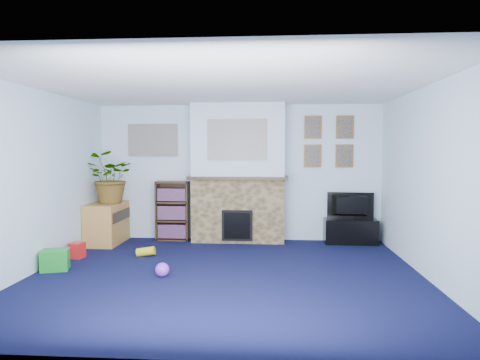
# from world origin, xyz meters

# --- Properties ---
(floor) EXTENTS (5.00, 4.50, 0.01)m
(floor) POSITION_xyz_m (0.00, 0.00, 0.00)
(floor) COLOR #0E1035
(floor) RESTS_ON ground
(ceiling) EXTENTS (5.00, 4.50, 0.01)m
(ceiling) POSITION_xyz_m (0.00, 0.00, 2.40)
(ceiling) COLOR white
(ceiling) RESTS_ON wall_back
(wall_back) EXTENTS (5.00, 0.04, 2.40)m
(wall_back) POSITION_xyz_m (0.00, 2.25, 1.20)
(wall_back) COLOR silver
(wall_back) RESTS_ON ground
(wall_front) EXTENTS (5.00, 0.04, 2.40)m
(wall_front) POSITION_xyz_m (0.00, -2.25, 1.20)
(wall_front) COLOR silver
(wall_front) RESTS_ON ground
(wall_left) EXTENTS (0.04, 4.50, 2.40)m
(wall_left) POSITION_xyz_m (-2.50, 0.00, 1.20)
(wall_left) COLOR silver
(wall_left) RESTS_ON ground
(wall_right) EXTENTS (0.04, 4.50, 2.40)m
(wall_right) POSITION_xyz_m (2.50, 0.00, 1.20)
(wall_right) COLOR silver
(wall_right) RESTS_ON ground
(chimney_breast) EXTENTS (1.72, 0.50, 2.40)m
(chimney_breast) POSITION_xyz_m (0.00, 2.05, 1.18)
(chimney_breast) COLOR brown
(chimney_breast) RESTS_ON ground
(collage_main) EXTENTS (1.00, 0.03, 0.68)m
(collage_main) POSITION_xyz_m (0.00, 1.84, 1.78)
(collage_main) COLOR gray
(collage_main) RESTS_ON chimney_breast
(collage_left) EXTENTS (0.90, 0.03, 0.58)m
(collage_left) POSITION_xyz_m (-1.55, 2.23, 1.78)
(collage_left) COLOR gray
(collage_left) RESTS_ON wall_back
(portrait_tl) EXTENTS (0.30, 0.03, 0.40)m
(portrait_tl) POSITION_xyz_m (1.30, 2.23, 2.00)
(portrait_tl) COLOR brown
(portrait_tl) RESTS_ON wall_back
(portrait_tr) EXTENTS (0.30, 0.03, 0.40)m
(portrait_tr) POSITION_xyz_m (1.85, 2.23, 2.00)
(portrait_tr) COLOR brown
(portrait_tr) RESTS_ON wall_back
(portrait_bl) EXTENTS (0.30, 0.03, 0.40)m
(portrait_bl) POSITION_xyz_m (1.30, 2.23, 1.50)
(portrait_bl) COLOR brown
(portrait_bl) RESTS_ON wall_back
(portrait_br) EXTENTS (0.30, 0.03, 0.40)m
(portrait_br) POSITION_xyz_m (1.85, 2.23, 1.50)
(portrait_br) COLOR brown
(portrait_br) RESTS_ON wall_back
(tv_stand) EXTENTS (0.89, 0.37, 0.42)m
(tv_stand) POSITION_xyz_m (1.94, 2.03, 0.22)
(tv_stand) COLOR black
(tv_stand) RESTS_ON ground
(television) EXTENTS (0.79, 0.19, 0.45)m
(television) POSITION_xyz_m (1.94, 2.05, 0.65)
(television) COLOR black
(television) RESTS_ON tv_stand
(bookshelf) EXTENTS (0.58, 0.28, 1.05)m
(bookshelf) POSITION_xyz_m (-1.17, 2.11, 0.50)
(bookshelf) COLOR #322012
(bookshelf) RESTS_ON ground
(sideboard) EXTENTS (0.50, 0.90, 0.70)m
(sideboard) POSITION_xyz_m (-2.24, 1.75, 0.35)
(sideboard) COLOR #BC813C
(sideboard) RESTS_ON ground
(potted_plant) EXTENTS (1.01, 0.95, 0.89)m
(potted_plant) POSITION_xyz_m (-2.19, 1.70, 1.14)
(potted_plant) COLOR #26661E
(potted_plant) RESTS_ON sideboard
(mantel_clock) EXTENTS (0.10, 0.06, 0.13)m
(mantel_clock) POSITION_xyz_m (-0.06, 2.00, 1.22)
(mantel_clock) COLOR gold
(mantel_clock) RESTS_ON chimney_breast
(mantel_candle) EXTENTS (0.05, 0.05, 0.15)m
(mantel_candle) POSITION_xyz_m (0.33, 2.00, 1.23)
(mantel_candle) COLOR #B2BFC6
(mantel_candle) RESTS_ON chimney_breast
(mantel_teddy) EXTENTS (0.15, 0.15, 0.15)m
(mantel_teddy) POSITION_xyz_m (-0.49, 2.00, 1.22)
(mantel_teddy) COLOR gray
(mantel_teddy) RESTS_ON chimney_breast
(mantel_can) EXTENTS (0.06, 0.06, 0.11)m
(mantel_can) POSITION_xyz_m (0.76, 2.00, 1.21)
(mantel_can) COLOR red
(mantel_can) RESTS_ON chimney_breast
(green_crate) EXTENTS (0.41, 0.37, 0.27)m
(green_crate) POSITION_xyz_m (-2.30, 0.07, 0.14)
(green_crate) COLOR #198C26
(green_crate) RESTS_ON ground
(toy_ball) EXTENTS (0.18, 0.18, 0.18)m
(toy_ball) POSITION_xyz_m (-0.80, -0.13, 0.09)
(toy_ball) COLOR purple
(toy_ball) RESTS_ON ground
(toy_block) EXTENTS (0.21, 0.21, 0.23)m
(toy_block) POSITION_xyz_m (-2.30, 0.72, 0.11)
(toy_block) COLOR red
(toy_block) RESTS_ON ground
(toy_tube) EXTENTS (0.29, 0.13, 0.16)m
(toy_tube) POSITION_xyz_m (-1.31, 0.90, 0.07)
(toy_tube) COLOR yellow
(toy_tube) RESTS_ON ground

